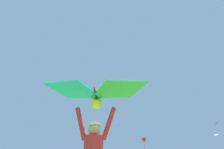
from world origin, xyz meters
TOP-DOWN VIEW (x-y plane):
  - held_stunt_kite at (-0.07, -0.39)m, footprint 2.03×1.34m
  - distant_kite_purple_low_left at (9.48, 29.68)m, footprint 0.90×0.95m
  - distant_kite_white_mid_left at (7.29, 23.24)m, footprint 0.64×0.65m
  - distant_kite_red_far_center at (-3.63, 31.41)m, footprint 1.34×1.44m

SIDE VIEW (x-z plane):
  - held_stunt_kite at x=-0.07m, z-range 1.99..2.42m
  - distant_kite_white_mid_left at x=7.29m, z-range 5.64..5.92m
  - distant_kite_red_far_center at x=-3.63m, z-range 5.93..8.23m
  - distant_kite_purple_low_left at x=9.48m, z-range 8.74..9.15m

